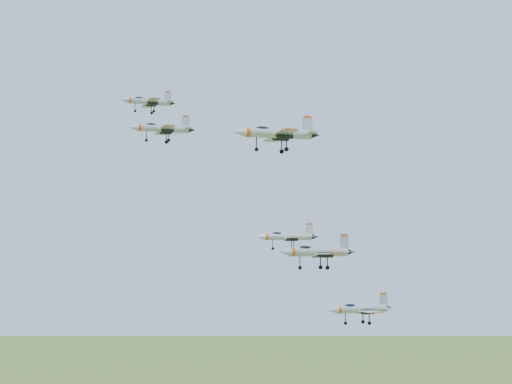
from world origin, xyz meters
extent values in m
cylinder|color=#A3A8AF|center=(-16.63, 14.65, 145.01)|extent=(7.92, 2.90, 1.14)
cone|color=#A3A8AF|center=(-21.23, 13.57, 145.01)|extent=(1.79, 1.47, 1.14)
cone|color=black|center=(-12.21, 15.68, 145.01)|extent=(1.41, 1.22, 0.97)
ellipsoid|color=black|center=(-18.50, 14.21, 145.44)|extent=(2.06, 1.23, 0.72)
cube|color=#A3A8AF|center=(-15.90, 12.30, 144.80)|extent=(2.83, 4.20, 0.12)
cube|color=#A3A8AF|center=(-17.02, 17.07, 144.80)|extent=(2.83, 4.20, 0.12)
cube|color=#A3A8AF|center=(-13.14, 15.47, 146.19)|extent=(1.30, 0.40, 1.84)
cube|color=#D44B0E|center=(-13.14, 15.47, 147.16)|extent=(0.96, 0.34, 0.31)
cylinder|color=#A3A8AF|center=(-13.95, 3.74, 138.05)|extent=(8.77, 2.72, 1.25)
cone|color=#A3A8AF|center=(-19.08, 2.85, 138.05)|extent=(1.93, 1.53, 1.25)
cone|color=black|center=(-9.01, 4.60, 138.05)|extent=(1.51, 1.28, 1.07)
ellipsoid|color=black|center=(-16.04, 3.37, 138.52)|extent=(2.25, 1.25, 0.80)
cube|color=#A3A8AF|center=(-13.30, 1.11, 137.81)|extent=(2.91, 4.56, 0.14)
cube|color=#A3A8AF|center=(-14.22, 6.43, 137.81)|extent=(2.91, 4.56, 0.14)
cube|color=#A3A8AF|center=(-10.05, 4.41, 139.35)|extent=(1.45, 0.36, 2.03)
cube|color=#D44B0E|center=(-10.05, 4.41, 140.41)|extent=(1.07, 0.31, 0.34)
cylinder|color=#A3A8AF|center=(2.80, -16.87, 134.12)|extent=(9.97, 2.58, 1.43)
cone|color=#A3A8AF|center=(-3.08, -17.57, 134.12)|extent=(2.13, 1.65, 1.43)
cone|color=black|center=(8.46, -16.20, 134.12)|extent=(1.67, 1.38, 1.21)
ellipsoid|color=black|center=(0.41, -17.15, 134.65)|extent=(2.52, 1.30, 0.90)
cube|color=#A3A8AF|center=(3.38, -19.89, 133.84)|extent=(3.07, 5.09, 0.15)
cube|color=#A3A8AF|center=(2.66, -13.80, 133.84)|extent=(3.07, 5.09, 0.15)
cube|color=#A3A8AF|center=(7.27, -16.34, 135.60)|extent=(1.65, 0.32, 2.30)
cube|color=#D44B0E|center=(7.27, -16.34, 136.80)|extent=(1.22, 0.29, 0.38)
cylinder|color=#A3A8AF|center=(8.04, 4.40, 119.47)|extent=(8.33, 1.35, 1.20)
cone|color=#A3A8AF|center=(3.06, 4.30, 119.47)|extent=(1.68, 1.23, 1.20)
cone|color=black|center=(12.84, 4.48, 119.47)|extent=(1.31, 1.04, 1.02)
ellipsoid|color=black|center=(6.01, 4.36, 119.92)|extent=(2.05, 0.90, 0.76)
cube|color=#A3A8AF|center=(8.27, 1.82, 119.24)|extent=(2.20, 4.10, 0.13)
cube|color=#A3A8AF|center=(8.18, 6.98, 119.24)|extent=(2.20, 4.10, 0.13)
cube|color=#A3A8AF|center=(11.82, 4.47, 120.71)|extent=(1.39, 0.14, 1.94)
cube|color=#D44B0E|center=(11.82, 4.47, 121.73)|extent=(1.02, 0.15, 0.32)
cylinder|color=#A3A8AF|center=(9.29, -14.45, 116.78)|extent=(9.38, 3.50, 1.35)
cone|color=#A3A8AF|center=(3.86, -15.77, 116.78)|extent=(2.13, 1.75, 1.35)
cone|color=black|center=(14.53, -13.19, 116.78)|extent=(1.68, 1.45, 1.14)
ellipsoid|color=black|center=(7.08, -14.99, 117.29)|extent=(2.44, 1.48, 0.85)
cube|color=#A3A8AF|center=(10.18, -17.22, 116.53)|extent=(3.39, 4.99, 0.15)
cube|color=#A3A8AF|center=(8.81, -11.59, 116.53)|extent=(3.39, 4.99, 0.15)
cube|color=#A3A8AF|center=(13.42, -13.45, 118.18)|extent=(1.54, 0.49, 2.18)
cube|color=#D44B0E|center=(13.42, -13.45, 119.32)|extent=(1.14, 0.41, 0.36)
cylinder|color=#A3A8AF|center=(19.66, -0.79, 107.19)|extent=(9.26, 3.25, 1.33)
cone|color=#A3A8AF|center=(14.28, -1.97, 107.19)|extent=(2.08, 1.69, 1.33)
cone|color=black|center=(24.85, 0.33, 107.19)|extent=(1.64, 1.41, 1.13)
ellipsoid|color=black|center=(17.47, -1.27, 107.69)|extent=(2.40, 1.41, 0.84)
cube|color=#A3A8AF|center=(20.47, -3.54, 106.94)|extent=(3.25, 4.89, 0.14)
cube|color=#A3A8AF|center=(19.25, 2.04, 106.94)|extent=(3.25, 4.89, 0.14)
cube|color=#A3A8AF|center=(23.75, 0.09, 108.57)|extent=(1.52, 0.44, 2.14)
cube|color=#D44B0E|center=(23.75, 0.09, 109.69)|extent=(1.13, 0.38, 0.36)
camera|label=1|loc=(-14.02, -118.93, 116.71)|focal=50.00mm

